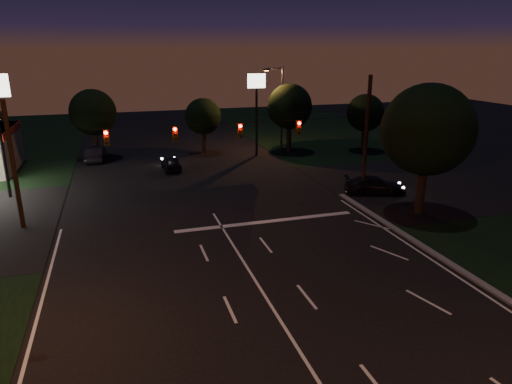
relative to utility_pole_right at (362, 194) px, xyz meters
name	(u,v)px	position (x,y,z in m)	size (l,w,h in m)	color
ground	(285,328)	(-12.00, -15.00, 0.00)	(140.00, 140.00, 0.00)	black
cross_street_right	(440,182)	(8.00, 1.00, 0.00)	(20.00, 16.00, 0.02)	black
stop_bar	(266,222)	(-9.00, -3.50, 0.01)	(12.00, 0.50, 0.01)	silver
utility_pole_right	(362,194)	(0.00, 0.00, 0.00)	(0.30, 0.30, 9.00)	black
utility_pole_left	(24,228)	(-24.00, 0.00, 0.00)	(0.28, 0.28, 8.00)	black
signal_span	(208,132)	(-12.00, -0.04, 5.50)	(24.00, 0.40, 1.56)	black
pole_sign_right	(256,96)	(-4.00, 15.00, 6.24)	(1.80, 0.30, 8.40)	black
street_light_right_far	(280,102)	(-0.76, 17.00, 5.24)	(2.20, 0.35, 9.00)	black
tree_right_near	(426,131)	(1.53, -4.83, 5.68)	(6.00, 6.00, 8.76)	black
tree_far_b	(93,113)	(-19.98, 19.13, 4.61)	(4.60, 4.60, 6.98)	black
tree_far_c	(203,117)	(-8.98, 18.10, 3.90)	(3.80, 3.80, 5.86)	black
tree_far_d	(289,107)	(0.02, 16.13, 4.83)	(4.80, 4.80, 7.30)	black
tree_far_e	(365,113)	(8.02, 14.11, 4.11)	(4.00, 4.00, 6.18)	black
car_oncoming_a	(171,163)	(-13.28, 11.64, 0.65)	(1.53, 3.81, 1.30)	black
car_oncoming_b	(96,153)	(-20.09, 17.66, 0.78)	(1.65, 4.72, 1.56)	black
car_cross	(375,185)	(0.95, -0.25, 0.68)	(1.90, 4.67, 1.36)	black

